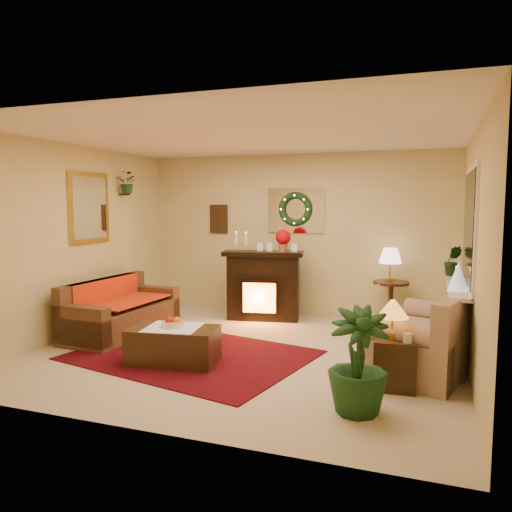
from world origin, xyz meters
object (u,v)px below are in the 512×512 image
(fireplace, at_px, (263,285))
(sofa, at_px, (122,303))
(loveseat, at_px, (426,332))
(coffee_table, at_px, (173,345))
(side_table_round, at_px, (391,305))
(end_table_square, at_px, (395,361))

(fireplace, bearing_deg, sofa, -147.11)
(fireplace, bearing_deg, loveseat, -45.03)
(sofa, distance_m, coffee_table, 1.61)
(side_table_round, bearing_deg, fireplace, -174.25)
(sofa, height_order, coffee_table, sofa)
(sofa, relative_size, side_table_round, 2.61)
(sofa, relative_size, loveseat, 1.16)
(fireplace, height_order, coffee_table, fireplace)
(fireplace, height_order, side_table_round, fireplace)
(sofa, bearing_deg, side_table_round, 28.83)
(side_table_round, bearing_deg, loveseat, -74.27)
(fireplace, relative_size, coffee_table, 1.11)
(fireplace, distance_m, end_table_square, 3.19)
(fireplace, bearing_deg, end_table_square, -57.77)
(fireplace, bearing_deg, side_table_round, -5.02)
(end_table_square, bearing_deg, loveseat, 67.92)
(sofa, xyz_separation_m, fireplace, (1.56, 1.49, 0.12))
(sofa, relative_size, coffee_table, 1.79)
(fireplace, height_order, end_table_square, fireplace)
(end_table_square, bearing_deg, side_table_round, 95.72)
(sofa, bearing_deg, coffee_table, -31.76)
(sofa, bearing_deg, end_table_square, -9.57)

